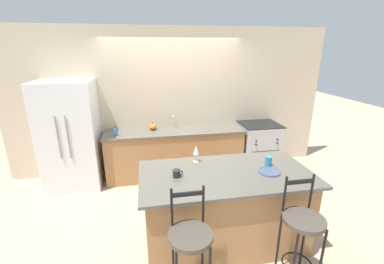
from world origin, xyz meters
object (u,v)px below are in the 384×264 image
refrigerator (71,135)px  bar_stool_near (190,247)px  tumbler_cup (268,161)px  pumpkin_decoration (153,127)px  oven_range (258,146)px  wine_glass (196,150)px  coffee_mug (177,173)px  dinner_plate (269,172)px  soap_bottle (116,132)px  bar_stool_far (302,230)px

refrigerator → bar_stool_near: 3.05m
tumbler_cup → pumpkin_decoration: tumbler_cup is taller
oven_range → tumbler_cup: 2.02m
oven_range → tumbler_cup: bearing=-111.9°
wine_glass → coffee_mug: 0.47m
bar_stool_near → pumpkin_decoration: bar_stool_near is taller
dinner_plate → tumbler_cup: 0.19m
refrigerator → wine_glass: bearing=-38.4°
soap_bottle → bar_stool_far: bearing=-51.8°
refrigerator → pumpkin_decoration: refrigerator is taller
oven_range → bar_stool_far: bar_stool_far is taller
bar_stool_far → dinner_plate: bearing=95.1°
refrigerator → dinner_plate: refrigerator is taller
bar_stool_far → tumbler_cup: bar_stool_far is taller
bar_stool_far → coffee_mug: bar_stool_far is taller
refrigerator → coffee_mug: 2.43m
coffee_mug → pumpkin_decoration: size_ratio=0.80×
bar_stool_far → dinner_plate: 0.71m
pumpkin_decoration → bar_stool_near: bearing=-85.5°
tumbler_cup → coffee_mug: bearing=-175.8°
pumpkin_decoration → oven_range: bearing=-2.7°
bar_stool_near → dinner_plate: 1.27m
oven_range → coffee_mug: size_ratio=7.90×
dinner_plate → coffee_mug: size_ratio=2.17×
dinner_plate → wine_glass: 0.91m
oven_range → coffee_mug: bearing=-134.6°
tumbler_cup → pumpkin_decoration: size_ratio=0.83×
coffee_mug → tumbler_cup: 1.14m
bar_stool_near → coffee_mug: bearing=91.7°
bar_stool_near → pumpkin_decoration: 2.75m
bar_stool_far → tumbler_cup: bearing=89.2°
dinner_plate → soap_bottle: soap_bottle is taller
dinner_plate → wine_glass: wine_glass is taller
dinner_plate → coffee_mug: (-1.07, 0.09, 0.03)m
oven_range → wine_glass: bearing=-135.7°
soap_bottle → oven_range: bearing=2.6°
bar_stool_far → tumbler_cup: 0.89m
bar_stool_near → tumbler_cup: bar_stool_near is taller
dinner_plate → pumpkin_decoration: 2.42m
wine_glass → tumbler_cup: (0.84, -0.27, -0.09)m
wine_glass → soap_bottle: bearing=128.5°
refrigerator → soap_bottle: size_ratio=10.98×
dinner_plate → soap_bottle: 2.65m
bar_stool_near → tumbler_cup: 1.43m
soap_bottle → pumpkin_decoration: bearing=18.8°
coffee_mug → wine_glass: bearing=50.7°
coffee_mug → tumbler_cup: bearing=4.2°
bar_stool_far → soap_bottle: size_ratio=6.97×
oven_range → soap_bottle: bearing=-177.4°
coffee_mug → tumbler_cup: size_ratio=0.97×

